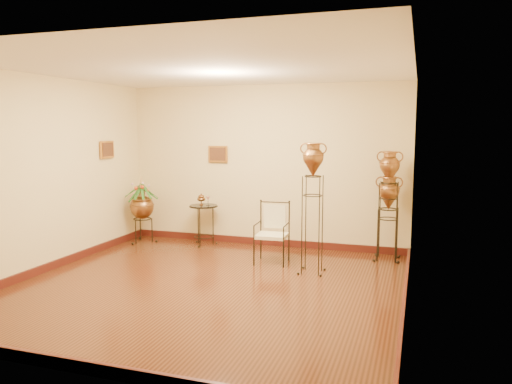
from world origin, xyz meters
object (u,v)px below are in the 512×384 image
(planter_urn, at_px, (142,204))
(side_table, at_px, (204,224))
(armchair, at_px, (272,233))
(amphora_tall, at_px, (313,207))
(amphora_mid, at_px, (388,205))

(planter_urn, distance_m, side_table, 1.20)
(armchair, bearing_deg, amphora_tall, -27.61)
(armchair, bearing_deg, amphora_mid, 20.61)
(amphora_tall, xyz_separation_m, side_table, (-2.18, 1.10, -0.59))
(amphora_tall, distance_m, armchair, 0.90)
(armchair, bearing_deg, side_table, 148.84)
(amphora_mid, bearing_deg, armchair, -156.10)
(planter_urn, bearing_deg, amphora_tall, -15.90)
(planter_urn, bearing_deg, amphora_mid, 1.37)
(amphora_tall, relative_size, planter_urn, 1.50)
(amphora_tall, bearing_deg, side_table, 153.23)
(planter_urn, relative_size, armchair, 1.34)
(armchair, height_order, side_table, armchair)
(amphora_mid, bearing_deg, amphora_tall, -132.93)
(amphora_tall, bearing_deg, amphora_mid, 47.07)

